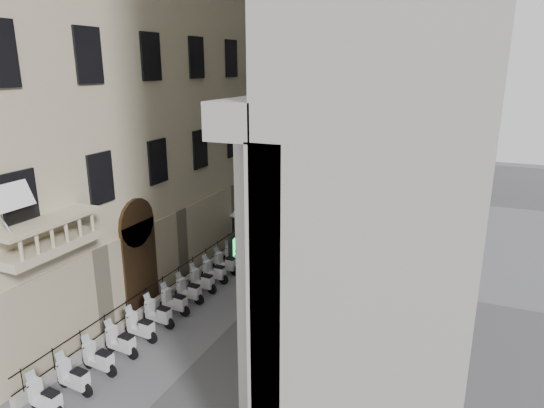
{
  "coord_description": "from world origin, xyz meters",
  "views": [
    {
      "loc": [
        9.72,
        -5.51,
        11.65
      ],
      "look_at": [
        -0.14,
        17.21,
        4.5
      ],
      "focal_mm": 32.0,
      "sensor_mm": 36.0,
      "label": 1
    }
  ],
  "objects": [
    {
      "name": "barrier_2",
      "position": [
        3.67,
        10.78,
        0.0
      ],
      "size": [
        0.6,
        2.4,
        1.1
      ],
      "primitive_type": null,
      "color": "#A7A9AE",
      "rests_on": "ground"
    },
    {
      "name": "scooter_5",
      "position": [
        -3.01,
        10.74,
        0.0
      ],
      "size": [
        1.44,
        0.67,
        1.5
      ],
      "primitive_type": null,
      "rotation": [
        0.0,
        0.0,
        1.49
      ],
      "color": "silver",
      "rests_on": "ground"
    },
    {
      "name": "scooter_11",
      "position": [
        -3.01,
        18.44,
        0.0
      ],
      "size": [
        1.44,
        0.67,
        1.5
      ],
      "primitive_type": null,
      "rotation": [
        0.0,
        0.0,
        1.49
      ],
      "color": "silver",
      "rests_on": "ground"
    },
    {
      "name": "pedestrian_a",
      "position": [
        2.28,
        25.38,
        0.8
      ],
      "size": [
        0.6,
        0.4,
        1.6
      ],
      "primitive_type": "imported",
      "rotation": [
        0.0,
        0.0,
        3.18
      ],
      "color": "#0E0F38",
      "rests_on": "ground"
    },
    {
      "name": "scooter_12",
      "position": [
        -3.01,
        19.73,
        0.0
      ],
      "size": [
        1.44,
        0.67,
        1.5
      ],
      "primitive_type": null,
      "rotation": [
        0.0,
        0.0,
        1.49
      ],
      "color": "silver",
      "rests_on": "ground"
    },
    {
      "name": "scooter_10",
      "position": [
        -3.01,
        17.16,
        0.0
      ],
      "size": [
        1.44,
        0.67,
        1.5
      ],
      "primitive_type": null,
      "rotation": [
        0.0,
        0.0,
        1.49
      ],
      "color": "silver",
      "rests_on": "ground"
    },
    {
      "name": "scooter_1",
      "position": [
        -3.01,
        5.61,
        0.0
      ],
      "size": [
        1.44,
        0.67,
        1.5
      ],
      "primitive_type": null,
      "rotation": [
        0.0,
        0.0,
        1.49
      ],
      "color": "silver",
      "rests_on": "ground"
    },
    {
      "name": "blue_awning",
      "position": [
        4.15,
        26.0,
        0.0
      ],
      "size": [
        1.6,
        3.0,
        3.0
      ],
      "primitive_type": null,
      "color": "navy",
      "rests_on": "ground"
    },
    {
      "name": "scooter_9",
      "position": [
        -3.01,
        15.87,
        0.0
      ],
      "size": [
        1.44,
        0.67,
        1.5
      ],
      "primitive_type": null,
      "rotation": [
        0.0,
        0.0,
        1.49
      ],
      "color": "silver",
      "rests_on": "ground"
    },
    {
      "name": "scooter_6",
      "position": [
        -3.01,
        12.02,
        0.0
      ],
      "size": [
        1.44,
        0.67,
        1.5
      ],
      "primitive_type": null,
      "rotation": [
        0.0,
        0.0,
        1.49
      ],
      "color": "silver",
      "rests_on": "ground"
    },
    {
      "name": "barrier_1",
      "position": [
        3.67,
        8.28,
        0.0
      ],
      "size": [
        0.6,
        2.4,
        1.1
      ],
      "primitive_type": null,
      "color": "#A7A9AE",
      "rests_on": "ground"
    },
    {
      "name": "info_kiosk",
      "position": [
        -3.28,
        18.58,
        0.95
      ],
      "size": [
        0.37,
        0.91,
        1.89
      ],
      "rotation": [
        0.0,
        0.0,
        0.1
      ],
      "color": "black",
      "rests_on": "ground"
    },
    {
      "name": "barrier_3",
      "position": [
        3.67,
        13.28,
        0.0
      ],
      "size": [
        0.6,
        2.4,
        1.1
      ],
      "primitive_type": null,
      "color": "#A7A9AE",
      "rests_on": "ground"
    },
    {
      "name": "scooter_2",
      "position": [
        -3.01,
        6.89,
        0.0
      ],
      "size": [
        1.44,
        0.67,
        1.5
      ],
      "primitive_type": null,
      "rotation": [
        0.0,
        0.0,
        1.49
      ],
      "color": "silver",
      "rests_on": "ground"
    },
    {
      "name": "street_lamp",
      "position": [
        -3.95,
        22.47,
        4.19
      ],
      "size": [
        2.33,
        0.25,
        7.12
      ],
      "rotation": [
        0.0,
        0.0,
        0.03
      ],
      "color": "#979A9F",
      "rests_on": "ground"
    },
    {
      "name": "scooter_7",
      "position": [
        -3.01,
        13.31,
        0.0
      ],
      "size": [
        1.44,
        0.67,
        1.5
      ],
      "primitive_type": null,
      "rotation": [
        0.0,
        0.0,
        1.49
      ],
      "color": "silver",
      "rests_on": "ground"
    },
    {
      "name": "barrier_4",
      "position": [
        3.67,
        15.78,
        0.0
      ],
      "size": [
        0.6,
        2.4,
        1.1
      ],
      "primitive_type": null,
      "color": "#A7A9AE",
      "rests_on": "ground"
    },
    {
      "name": "iron_fence",
      "position": [
        -4.3,
        18.0,
        0.0
      ],
      "size": [
        0.3,
        28.0,
        1.4
      ],
      "primitive_type": null,
      "color": "black",
      "rests_on": "ground"
    },
    {
      "name": "pedestrian_c",
      "position": [
        -1.27,
        27.59,
        0.79
      ],
      "size": [
        0.83,
        0.6,
        1.58
      ],
      "primitive_type": "imported",
      "rotation": [
        0.0,
        0.0,
        3.27
      ],
      "color": "black",
      "rests_on": "ground"
    },
    {
      "name": "far_building",
      "position": [
        0.0,
        48.0,
        15.0
      ],
      "size": [
        22.0,
        10.0,
        30.0
      ],
      "primitive_type": "cube",
      "color": "#AAA8A1",
      "rests_on": "ground"
    },
    {
      "name": "scooter_4",
      "position": [
        -3.01,
        9.46,
        0.0
      ],
      "size": [
        1.44,
        0.67,
        1.5
      ],
      "primitive_type": null,
      "rotation": [
        0.0,
        0.0,
        1.49
      ],
      "color": "silver",
      "rests_on": "ground"
    },
    {
      "name": "scooter_8",
      "position": [
        -3.01,
        14.59,
        0.0
      ],
      "size": [
        1.44,
        0.67,
        1.5
      ],
      "primitive_type": null,
      "rotation": [
        0.0,
        0.0,
        1.49
      ],
      "color": "silver",
      "rests_on": "ground"
    },
    {
      "name": "scooter_3",
      "position": [
        -3.01,
        8.17,
        0.0
      ],
      "size": [
        1.44,
        0.67,
        1.5
      ],
      "primitive_type": null,
      "rotation": [
        0.0,
        0.0,
        1.49
      ],
      "color": "silver",
      "rests_on": "ground"
    },
    {
      "name": "security_tent",
      "position": [
        -3.6,
        22.59,
        2.46
      ],
      "size": [
        3.63,
        3.63,
        2.95
      ],
      "color": "silver",
      "rests_on": "ground"
    },
    {
      "name": "barrier_6",
      "position": [
        3.67,
        20.78,
        0.0
      ],
      "size": [
        0.6,
        2.4,
        1.1
      ],
      "primitive_type": null,
      "color": "#A7A9AE",
      "rests_on": "ground"
    },
    {
      "name": "barrier_5",
      "position": [
        3.67,
        18.28,
        0.0
      ],
      "size": [
        0.6,
        2.4,
        1.1
      ],
      "primitive_type": null,
      "color": "#A7A9AE",
      "rests_on": "ground"
    },
    {
      "name": "flag",
      "position": [
        -4.0,
        5.0,
        0.0
      ],
      "size": [
        1.0,
        1.4,
        8.2
      ],
      "primitive_type": null,
      "color": "#9E0C11",
      "rests_on": "ground"
    },
    {
      "name": "pedestrian_b",
      "position": [
        1.35,
        26.93,
        0.83
      ],
      "size": [
        1.01,
        1.01,
        1.65
      ],
      "primitive_type": "imported",
      "rotation": [
        0.0,
        0.0,
        2.38
      ],
      "color": "black",
      "rests_on": "ground"
    }
  ]
}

